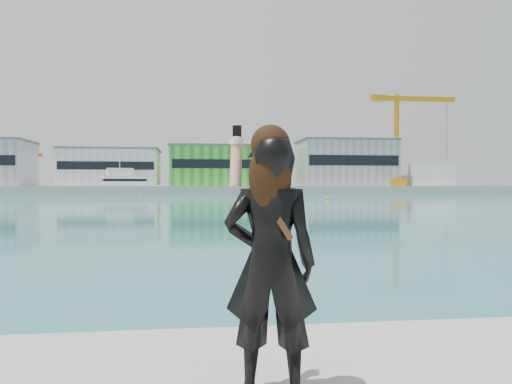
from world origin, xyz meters
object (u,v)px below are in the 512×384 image
Objects in this scene: motor_yacht at (126,185)px; woman at (270,256)px; buoy_far at (141,196)px; buoy_near at (328,199)px; dock_crane at (401,136)px.

motor_yacht is 117.29m from woman.
motor_yacht is 35.93× the size of buoy_far.
buoy_near is 73.13m from woman.
woman is (-53.96, -122.43, -13.43)m from dock_crane.
dock_crane is 64.05m from buoy_near.
motor_yacht reaches higher than buoy_near.
motor_yacht reaches higher than buoy_far.
dock_crane is at bearing -10.41° from motor_yacht.
buoy_near is (-34.13, -52.06, -15.07)m from dock_crane.
dock_crane is 14.50× the size of woman.
motor_yacht is at bearing 106.39° from buoy_far.
woman reaches higher than buoy_near.
woman is (15.93, -116.20, -0.63)m from motor_yacht.
motor_yacht is 10.85× the size of woman.
buoy_far is (-30.64, 28.42, 0.00)m from buoy_near.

